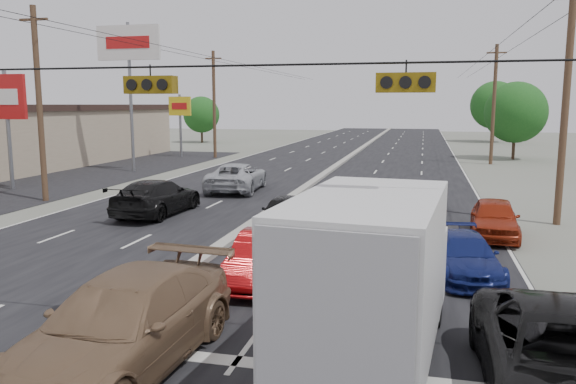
# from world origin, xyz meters

# --- Properties ---
(ground) EXTENTS (200.00, 200.00, 0.00)m
(ground) POSITION_xyz_m (0.00, 0.00, 0.00)
(ground) COLOR #606356
(ground) RESTS_ON ground
(road_surface) EXTENTS (20.00, 160.00, 0.02)m
(road_surface) POSITION_xyz_m (0.00, 30.00, 0.00)
(road_surface) COLOR black
(road_surface) RESTS_ON ground
(center_median) EXTENTS (0.50, 160.00, 0.20)m
(center_median) POSITION_xyz_m (0.00, 30.00, 0.10)
(center_median) COLOR gray
(center_median) RESTS_ON ground
(parking_lot) EXTENTS (10.00, 42.00, 0.02)m
(parking_lot) POSITION_xyz_m (-17.00, 25.00, 0.00)
(parking_lot) COLOR black
(parking_lot) RESTS_ON ground
(utility_pole_left_b) EXTENTS (1.60, 0.30, 10.00)m
(utility_pole_left_b) POSITION_xyz_m (-12.50, 15.00, 5.11)
(utility_pole_left_b) COLOR #422D1E
(utility_pole_left_b) RESTS_ON ground
(utility_pole_left_c) EXTENTS (1.60, 0.30, 10.00)m
(utility_pole_left_c) POSITION_xyz_m (-12.50, 40.00, 5.11)
(utility_pole_left_c) COLOR #422D1E
(utility_pole_left_c) RESTS_ON ground
(utility_pole_right_b) EXTENTS (1.60, 0.30, 10.00)m
(utility_pole_right_b) POSITION_xyz_m (12.50, 15.00, 5.11)
(utility_pole_right_b) COLOR #422D1E
(utility_pole_right_b) RESTS_ON ground
(utility_pole_right_c) EXTENTS (1.60, 0.30, 10.00)m
(utility_pole_right_c) POSITION_xyz_m (12.50, 40.00, 5.11)
(utility_pole_right_c) COLOR #422D1E
(utility_pole_right_c) RESTS_ON ground
(traffic_signals) EXTENTS (25.00, 0.30, 0.54)m
(traffic_signals) POSITION_xyz_m (1.40, 0.00, 5.49)
(traffic_signals) COLOR black
(traffic_signals) RESTS_ON ground
(pole_sign_mid) EXTENTS (2.60, 0.25, 7.00)m
(pole_sign_mid) POSITION_xyz_m (-17.00, 18.00, 5.11)
(pole_sign_mid) COLOR slate
(pole_sign_mid) RESTS_ON ground
(pole_sign_billboard) EXTENTS (5.00, 0.25, 11.00)m
(pole_sign_billboard) POSITION_xyz_m (-14.50, 28.00, 8.87)
(pole_sign_billboard) COLOR slate
(pole_sign_billboard) RESTS_ON ground
(pole_sign_far) EXTENTS (2.20, 0.25, 6.00)m
(pole_sign_far) POSITION_xyz_m (-16.00, 40.00, 4.41)
(pole_sign_far) COLOR slate
(pole_sign_far) RESTS_ON ground
(tree_left_far) EXTENTS (4.80, 4.80, 6.12)m
(tree_left_far) POSITION_xyz_m (-22.00, 60.00, 3.72)
(tree_left_far) COLOR #382619
(tree_left_far) RESTS_ON ground
(tree_right_mid) EXTENTS (5.60, 5.60, 7.14)m
(tree_right_mid) POSITION_xyz_m (15.00, 45.00, 4.34)
(tree_right_mid) COLOR #382619
(tree_right_mid) RESTS_ON ground
(tree_right_far) EXTENTS (6.40, 6.40, 8.16)m
(tree_right_far) POSITION_xyz_m (16.00, 70.00, 4.96)
(tree_right_far) COLOR #382619
(tree_right_far) RESTS_ON ground
(box_truck) EXTENTS (3.01, 7.02, 3.46)m
(box_truck) POSITION_xyz_m (6.00, 0.08, 1.78)
(box_truck) COLOR black
(box_truck) RESTS_ON ground
(tan_sedan) EXTENTS (2.86, 6.26, 1.77)m
(tan_sedan) POSITION_xyz_m (1.40, -1.28, 0.89)
(tan_sedan) COLOR brown
(tan_sedan) RESTS_ON ground
(red_sedan) EXTENTS (1.60, 4.35, 1.42)m
(red_sedan) POSITION_xyz_m (2.53, 4.51, 0.71)
(red_sedan) COLOR #A90A0D
(red_sedan) RESTS_ON ground
(black_suv) EXTENTS (2.77, 5.98, 1.66)m
(black_suv) POSITION_xyz_m (9.31, -0.87, 0.83)
(black_suv) COLOR black
(black_suv) RESTS_ON ground
(queue_car_a) EXTENTS (1.66, 4.02, 1.36)m
(queue_car_a) POSITION_xyz_m (1.40, 11.44, 0.68)
(queue_car_a) COLOR black
(queue_car_a) RESTS_ON ground
(queue_car_b) EXTENTS (1.90, 4.16, 1.32)m
(queue_car_b) POSITION_xyz_m (4.30, 7.76, 0.66)
(queue_car_b) COLOR silver
(queue_car_b) RESTS_ON ground
(queue_car_c) EXTENTS (3.00, 5.62, 1.50)m
(queue_car_c) POSITION_xyz_m (6.26, 16.00, 0.75)
(queue_car_c) COLOR #B1B4B9
(queue_car_c) RESTS_ON ground
(queue_car_d) EXTENTS (2.29, 4.47, 1.24)m
(queue_car_d) POSITION_xyz_m (8.16, 6.42, 0.62)
(queue_car_d) COLOR navy
(queue_car_d) RESTS_ON ground
(queue_car_e) EXTENTS (2.03, 4.44, 1.47)m
(queue_car_e) POSITION_xyz_m (9.60, 11.89, 0.74)
(queue_car_e) COLOR maroon
(queue_car_e) RESTS_ON ground
(oncoming_near) EXTENTS (2.48, 5.73, 1.64)m
(oncoming_near) POSITION_xyz_m (-5.03, 12.95, 0.82)
(oncoming_near) COLOR black
(oncoming_near) RESTS_ON ground
(oncoming_far) EXTENTS (3.25, 6.15, 1.65)m
(oncoming_far) POSITION_xyz_m (-3.75, 20.65, 0.82)
(oncoming_far) COLOR #AAACB1
(oncoming_far) RESTS_ON ground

